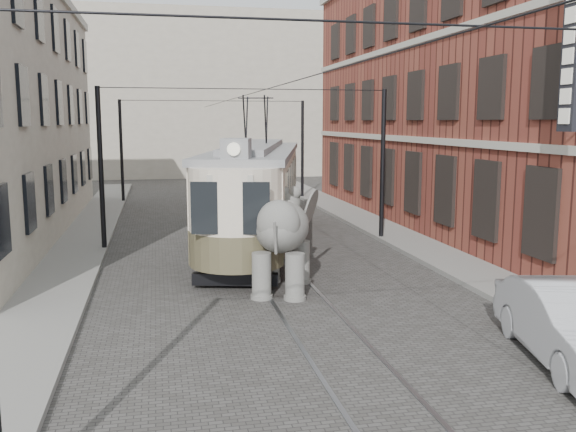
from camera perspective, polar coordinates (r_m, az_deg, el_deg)
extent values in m
plane|color=#42403D|center=(18.48, -0.25, -6.24)|extent=(120.00, 120.00, 0.00)
cube|color=slate|center=(20.50, 16.48, -4.90)|extent=(2.00, 60.00, 0.15)
cube|color=slate|center=(18.34, -20.71, -6.69)|extent=(2.00, 60.00, 0.15)
cube|color=maroon|center=(30.28, 17.26, 10.64)|extent=(8.00, 26.00, 12.00)
cube|color=#9E9482|center=(57.65, -8.45, 10.81)|extent=(28.00, 10.00, 14.00)
imported|color=#A6A6AB|center=(13.69, 24.61, -9.02)|extent=(2.64, 4.98, 1.56)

